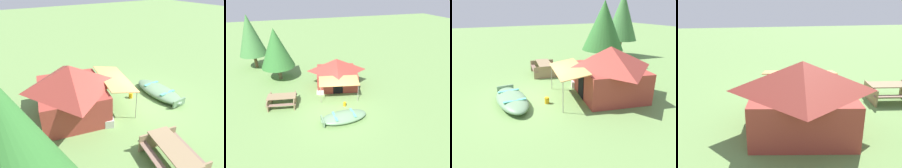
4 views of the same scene
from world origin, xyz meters
TOP-DOWN VIEW (x-y plane):
  - ground_plane at (0.00, 0.00)m, footprint 80.00×80.00m
  - beached_rowboat at (0.10, -1.13)m, footprint 3.02×1.34m
  - canvas_cabin_tent at (0.97, 3.38)m, footprint 3.98×4.71m
  - picnic_table at (-3.52, 1.68)m, footprint 2.18×1.84m
  - cooler_box at (-0.63, 2.40)m, footprint 0.66×0.56m
  - fuel_can at (0.66, 0.31)m, footprint 0.27×0.27m

SIDE VIEW (x-z plane):
  - ground_plane at x=0.00m, z-range 0.00..0.00m
  - fuel_can at x=0.66m, z-range 0.00..0.29m
  - cooler_box at x=-0.63m, z-range 0.00..0.36m
  - beached_rowboat at x=0.10m, z-range 0.01..0.48m
  - picnic_table at x=-3.52m, z-range 0.10..0.87m
  - canvas_cabin_tent at x=0.97m, z-range 0.05..2.43m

